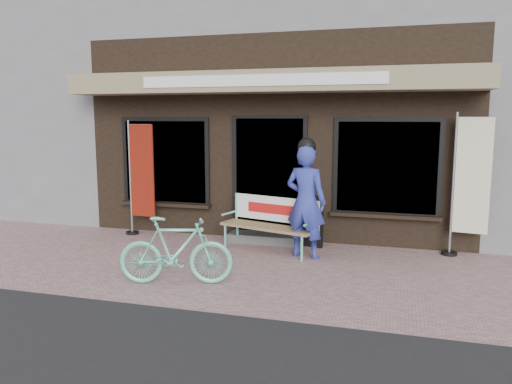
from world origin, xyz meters
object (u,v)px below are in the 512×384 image
(bench, at_px, (270,220))
(bicycle, at_px, (176,251))
(nobori_red, at_px, (140,177))
(menu_stand, at_px, (310,221))
(person, at_px, (306,199))
(nobori_cream, at_px, (469,183))

(bench, xyz_separation_m, bicycle, (-0.77, -1.96, -0.07))
(nobori_red, distance_m, menu_stand, 3.22)
(person, bearing_deg, nobori_red, -178.79)
(bench, relative_size, person, 0.90)
(person, distance_m, menu_stand, 0.81)
(bench, distance_m, bicycle, 2.11)
(person, height_order, nobori_red, nobori_red)
(bench, xyz_separation_m, menu_stand, (0.59, 0.42, -0.07))
(person, xyz_separation_m, menu_stand, (-0.04, 0.65, -0.47))
(bicycle, bearing_deg, menu_stand, -44.97)
(nobori_cream, bearing_deg, nobori_red, -170.53)
(menu_stand, bearing_deg, bicycle, -106.15)
(person, distance_m, bicycle, 2.27)
(nobori_red, distance_m, nobori_cream, 5.60)
(bench, distance_m, nobori_red, 2.65)
(nobori_cream, bearing_deg, menu_stand, -170.05)
(bench, distance_m, nobori_cream, 3.14)
(bench, bearing_deg, nobori_red, -171.88)
(bicycle, relative_size, nobori_red, 0.71)
(bench, height_order, nobori_red, nobori_red)
(nobori_red, bearing_deg, bicycle, -48.78)
(person, xyz_separation_m, nobori_red, (-3.19, 0.62, 0.17))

